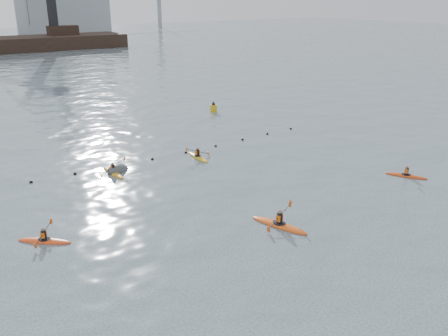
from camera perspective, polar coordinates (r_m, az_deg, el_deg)
The scene contains 9 objects.
ground at distance 21.10m, azimuth 18.44°, elevation -15.90°, with size 400.00×400.00×0.00m, color #394653.
float_line at distance 36.95m, azimuth -10.87°, elevation 0.70°, with size 33.24×0.73×0.24m.
kayaker_0 at distance 26.59m, azimuth 6.67°, elevation -6.75°, with size 2.35×3.57×1.28m.
kayaker_2 at distance 26.54m, azimuth -20.79°, elevation -8.13°, with size 2.55×2.36×0.99m.
kayaker_3 at distance 37.41m, azimuth -3.18°, elevation 1.38°, with size 2.10×3.08×1.13m.
kayaker_4 at distance 35.85m, azimuth 21.05°, elevation -0.83°, with size 1.88×2.79×1.02m.
kayaker_5 at distance 34.93m, azimuth -13.19°, elevation -0.51°, with size 2.07×3.00×1.17m.
mooring_buoy at distance 35.45m, azimuth -12.64°, elevation -0.32°, with size 2.09×1.24×1.05m, color #3E4143.
nav_buoy at distance 52.49m, azimuth -1.27°, elevation 7.22°, with size 0.74×0.74×1.34m.
Camera 1 is at (-14.52, -9.48, 12.02)m, focal length 38.00 mm.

